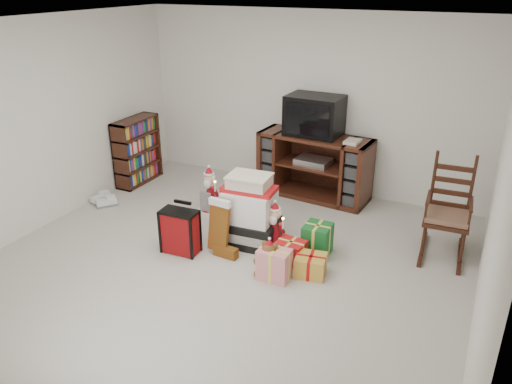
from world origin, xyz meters
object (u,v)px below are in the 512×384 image
gift_pile (249,214)px  mrs_claus_figurine (210,195)px  sneaker_pair (104,201)px  crt_television (314,115)px  rocking_chair (447,220)px  bookshelf (137,152)px  teddy_bear (270,261)px  gift_cluster (298,255)px  tv_stand (314,166)px  red_suitcase (180,232)px  santa_figurine (275,231)px

gift_pile → mrs_claus_figurine: 0.99m
gift_pile → sneaker_pair: (-2.29, 0.09, -0.32)m
sneaker_pair → crt_television: size_ratio=0.53×
rocking_chair → mrs_claus_figurine: (-2.91, -0.25, -0.16)m
bookshelf → crt_television: size_ratio=1.31×
crt_television → teddy_bear: bearing=-78.7°
mrs_claus_figurine → crt_television: (0.99, 1.15, 0.91)m
rocking_chair → gift_cluster: rocking_chair is taller
gift_cluster → tv_stand: bearing=105.1°
sneaker_pair → crt_television: (2.45, 1.57, 1.11)m
gift_pile → crt_television: 1.84m
tv_stand → red_suitcase: (-0.80, -2.16, -0.18)m
red_suitcase → tv_stand: bearing=66.3°
rocking_chair → red_suitcase: size_ratio=1.96×
tv_stand → gift_cluster: size_ratio=1.70×
mrs_claus_figurine → gift_cluster: bearing=-25.9°
santa_figurine → sneaker_pair: size_ratio=1.51×
red_suitcase → teddy_bear: bearing=-2.6°
red_suitcase → sneaker_pair: (-1.69, 0.63, -0.21)m
gift_pile → red_suitcase: gift_pile is taller
bookshelf → gift_pile: bearing=-22.3°
teddy_bear → mrs_claus_figurine: bearing=142.2°
mrs_claus_figurine → gift_cluster: 1.72m
rocking_chair → gift_cluster: 1.71m
gift_pile → gift_cluster: size_ratio=0.89×
santa_figurine → gift_cluster: bearing=-30.6°
rocking_chair → sneaker_pair: size_ratio=2.95×
sneaker_pair → gift_cluster: (2.99, -0.32, 0.09)m
mrs_claus_figurine → rocking_chair: bearing=4.9°
rocking_chair → gift_pile: size_ratio=1.42×
bookshelf → red_suitcase: bearing=-40.6°
gift_pile → sneaker_pair: 2.31m
bookshelf → red_suitcase: size_ratio=1.63×
gift_pile → santa_figurine: 0.35m
rocking_chair → gift_pile: rocking_chair is taller
santa_figurine → mrs_claus_figurine: size_ratio=0.94×
mrs_claus_figurine → gift_cluster: (1.54, -0.75, -0.11)m
tv_stand → sneaker_pair: tv_stand is taller
bookshelf → rocking_chair: 4.43m
bookshelf → sneaker_pair: bearing=-85.7°
bookshelf → santa_figurine: (2.68, -0.98, -0.24)m
tv_stand → teddy_bear: bearing=-77.3°
teddy_bear → mrs_claus_figurine: 1.69m
rocking_chair → santa_figurine: 1.91m
teddy_bear → santa_figurine: bearing=108.7°
gift_pile → red_suitcase: (-0.60, -0.54, -0.10)m
santa_figurine → gift_cluster: size_ratio=0.64×
tv_stand → crt_television: (-0.05, 0.04, 0.71)m
bookshelf → mrs_claus_figurine: size_ratio=1.52×
teddy_bear → santa_figurine: 0.54m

